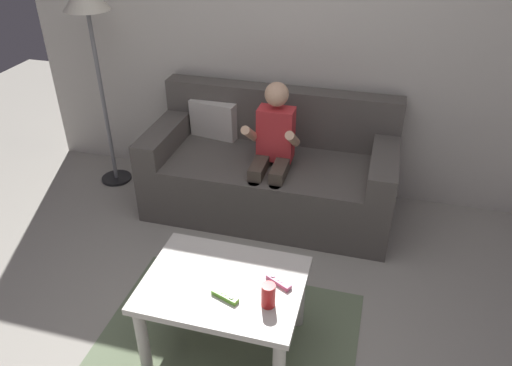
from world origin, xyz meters
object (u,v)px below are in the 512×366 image
Objects in this scene: person_seated_on_couch at (272,149)px; soda_can at (268,295)px; game_remote_lime_center at (225,296)px; floor_lamp at (88,12)px; game_remote_pink_near_edge at (278,282)px; couch at (270,171)px; coffee_table at (224,293)px.

soda_can is (0.29, -1.26, -0.07)m from person_seated_on_couch.
floor_lamp reaches higher than game_remote_lime_center.
couch is at bearing 105.46° from game_remote_pink_near_edge.
game_remote_pink_near_edge is at bearing -74.78° from person_seated_on_couch.
coffee_table is 2.20m from floor_lamp.
game_remote_pink_near_edge is 0.16m from soda_can.
floor_lamp reaches higher than person_seated_on_couch.
person_seated_on_couch is 1.29m from soda_can.
coffee_table is at bearing 159.77° from soda_can.
game_remote_pink_near_edge is at bearing -38.33° from floor_lamp.
person_seated_on_couch reaches higher than game_remote_lime_center.
person_seated_on_couch is 7.26× the size of game_remote_pink_near_edge.
game_remote_lime_center is (0.08, -1.27, -0.12)m from person_seated_on_couch.
coffee_table is at bearing 113.07° from game_remote_lime_center.
person_seated_on_couch is 1.28m from game_remote_lime_center.
couch is at bearing 95.36° from game_remote_lime_center.
floor_lamp is at bearing 134.37° from game_remote_lime_center.
person_seated_on_couch is at bearing -8.94° from floor_lamp.
floor_lamp is (-1.66, 1.47, 0.83)m from soda_can.
soda_can is at bearing -95.32° from game_remote_pink_near_edge.
soda_can is (0.25, -0.09, 0.14)m from coffee_table.
game_remote_lime_center is 2.26m from floor_lamp.
soda_can is (-0.01, -0.15, 0.05)m from game_remote_pink_near_edge.
coffee_table is at bearing -44.44° from floor_lamp.
game_remote_pink_near_edge is at bearing 36.27° from game_remote_lime_center.
game_remote_lime_center is at bearing -66.93° from coffee_table.
couch is 14.35× the size of soda_can.
game_remote_lime_center is (0.04, -0.10, 0.09)m from coffee_table.
person_seated_on_couch reaches higher than game_remote_pink_near_edge.
person_seated_on_couch is 7.08× the size of game_remote_lime_center.
game_remote_pink_near_edge is 0.09× the size of floor_lamp.
game_remote_pink_near_edge is at bearing 12.42° from coffee_table.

